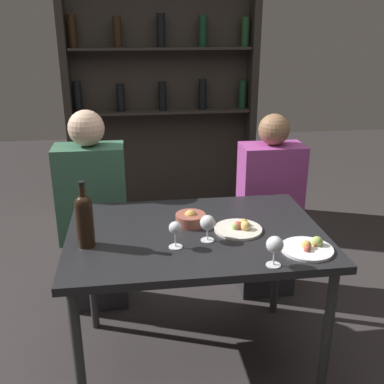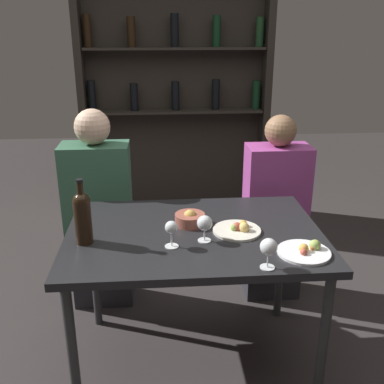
# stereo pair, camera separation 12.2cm
# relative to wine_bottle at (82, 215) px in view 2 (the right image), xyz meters

# --- Properties ---
(ground_plane) EXTENTS (10.00, 10.00, 0.00)m
(ground_plane) POSITION_rel_wine_bottle_xyz_m (0.49, 0.08, -0.88)
(ground_plane) COLOR #332D2D
(dining_table) EXTENTS (1.19, 0.83, 0.75)m
(dining_table) POSITION_rel_wine_bottle_xyz_m (0.49, 0.08, -0.20)
(dining_table) COLOR black
(dining_table) RESTS_ON ground_plane
(wine_rack_wall) EXTENTS (1.62, 0.21, 2.25)m
(wine_rack_wall) POSITION_rel_wine_bottle_xyz_m (0.49, 2.09, 0.29)
(wine_rack_wall) COLOR #28231E
(wine_rack_wall) RESTS_ON ground_plane
(wine_bottle) EXTENTS (0.08, 0.08, 0.30)m
(wine_bottle) POSITION_rel_wine_bottle_xyz_m (0.00, 0.00, 0.00)
(wine_bottle) COLOR black
(wine_bottle) RESTS_ON dining_table
(wine_glass_0) EXTENTS (0.07, 0.07, 0.12)m
(wine_glass_0) POSITION_rel_wine_bottle_xyz_m (0.53, -0.03, -0.05)
(wine_glass_0) COLOR silver
(wine_glass_0) RESTS_ON dining_table
(wine_glass_1) EXTENTS (0.06, 0.06, 0.12)m
(wine_glass_1) POSITION_rel_wine_bottle_xyz_m (0.38, -0.07, -0.05)
(wine_glass_1) COLOR silver
(wine_glass_1) RESTS_ON dining_table
(wine_glass_2) EXTENTS (0.07, 0.07, 0.13)m
(wine_glass_2) POSITION_rel_wine_bottle_xyz_m (0.76, -0.28, -0.04)
(wine_glass_2) COLOR silver
(wine_glass_2) RESTS_ON dining_table
(food_plate_0) EXTENTS (0.22, 0.22, 0.05)m
(food_plate_0) POSITION_rel_wine_bottle_xyz_m (0.94, -0.17, -0.12)
(food_plate_0) COLOR white
(food_plate_0) RESTS_ON dining_table
(food_plate_1) EXTENTS (0.22, 0.22, 0.05)m
(food_plate_1) POSITION_rel_wine_bottle_xyz_m (0.70, 0.06, -0.12)
(food_plate_1) COLOR silver
(food_plate_1) RESTS_ON dining_table
(snack_bowl) EXTENTS (0.15, 0.15, 0.08)m
(snack_bowl) POSITION_rel_wine_bottle_xyz_m (0.48, 0.15, -0.10)
(snack_bowl) COLOR #995142
(snack_bowl) RESTS_ON dining_table
(seated_person_left) EXTENTS (0.39, 0.22, 1.22)m
(seated_person_left) POSITION_rel_wine_bottle_xyz_m (-0.03, 0.68, -0.30)
(seated_person_left) COLOR #26262B
(seated_person_left) RESTS_ON ground_plane
(seated_person_right) EXTENTS (0.37, 0.22, 1.17)m
(seated_person_right) POSITION_rel_wine_bottle_xyz_m (1.04, 0.68, -0.33)
(seated_person_right) COLOR #26262B
(seated_person_right) RESTS_ON ground_plane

